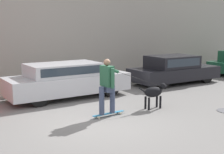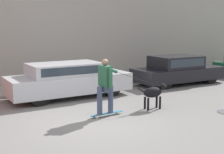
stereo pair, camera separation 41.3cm
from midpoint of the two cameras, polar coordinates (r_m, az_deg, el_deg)
ground_plane at (r=8.67m, az=-2.04°, el=-8.37°), size 36.00×36.00×0.00m
back_wall at (r=14.17m, az=-14.72°, el=8.55°), size 32.00×0.30×5.05m
sidewalk_curb at (r=13.33m, az=-12.92°, el=-2.08°), size 30.00×1.93×0.12m
parked_car_1 at (r=11.68m, az=-6.97°, el=-0.53°), size 4.56×1.70×1.30m
parked_car_2 at (r=14.70m, az=12.71°, el=1.21°), size 4.35×1.85×1.30m
dog at (r=10.07m, az=8.79°, el=-2.84°), size 1.09×0.38×0.80m
skateboarder at (r=9.05m, az=0.13°, el=-1.32°), size 2.59×0.64×1.70m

